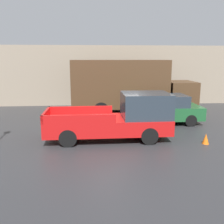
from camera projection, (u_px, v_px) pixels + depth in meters
ground_plane at (116, 137)px, 12.15m from camera, size 60.00×60.00×0.00m
building_wall at (105, 76)px, 20.14m from camera, size 28.00×0.15×4.78m
pickup_truck at (120, 118)px, 11.70m from camera, size 5.76×2.09×2.18m
car at (163, 109)px, 14.66m from camera, size 4.42×2.02×1.67m
delivery_truck at (128, 85)px, 17.25m from camera, size 8.54×2.52×3.65m
traffic_cone at (206, 139)px, 11.12m from camera, size 0.30×0.30×0.47m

